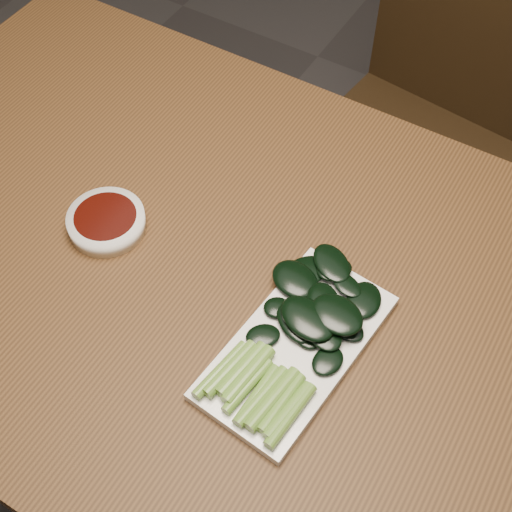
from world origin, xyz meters
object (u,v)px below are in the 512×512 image
object	(u,v)px
table	(256,311)
gai_lan	(298,332)
chair_far	(430,127)
serving_plate	(296,347)
sauce_bowl	(107,222)

from	to	relation	value
table	gai_lan	size ratio (longest dim) A/B	4.62
chair_far	serving_plate	distance (m)	0.80
table	chair_far	world-z (taller)	chair_far
serving_plate	gai_lan	distance (m)	0.02
table	sauce_bowl	world-z (taller)	sauce_bowl
table	serving_plate	size ratio (longest dim) A/B	4.84
sauce_bowl	chair_far	bearing A→B (deg)	70.24
table	sauce_bowl	distance (m)	0.25
chair_far	sauce_bowl	world-z (taller)	chair_far
serving_plate	gai_lan	bearing A→B (deg)	112.91
chair_far	sauce_bowl	bearing A→B (deg)	-102.85
table	gai_lan	bearing A→B (deg)	-28.28
chair_far	gai_lan	size ratio (longest dim) A/B	2.94
chair_far	gai_lan	world-z (taller)	chair_far
serving_plate	table	bearing A→B (deg)	147.90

